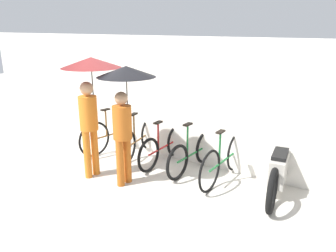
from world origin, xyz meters
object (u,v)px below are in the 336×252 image
at_px(parked_bicycle_1, 139,139).
at_px(pedestrian_leading, 90,84).
at_px(parked_bicycle_0, 113,133).
at_px(pedestrian_center, 125,94).
at_px(motorcycle, 279,170).
at_px(parked_bicycle_2, 163,146).
at_px(parked_bicycle_4, 224,159).
at_px(parked_bicycle_3, 192,153).

xyz_separation_m(parked_bicycle_1, pedestrian_leading, (-0.12, -1.15, 1.32)).
bearing_deg(parked_bicycle_0, pedestrian_center, -119.33).
bearing_deg(pedestrian_leading, motorcycle, 23.95).
height_order(parked_bicycle_1, motorcycle, parked_bicycle_1).
bearing_deg(parked_bicycle_0, parked_bicycle_1, -75.20).
height_order(parked_bicycle_2, pedestrian_center, pedestrian_center).
relative_size(parked_bicycle_0, motorcycle, 0.84).
bearing_deg(parked_bicycle_2, parked_bicycle_4, -92.34).
height_order(parked_bicycle_3, motorcycle, parked_bicycle_3).
height_order(parked_bicycle_0, parked_bicycle_1, parked_bicycle_1).
height_order(parked_bicycle_2, parked_bicycle_3, parked_bicycle_2).
xyz_separation_m(parked_bicycle_0, pedestrian_leading, (0.54, -1.10, 1.30)).
distance_m(parked_bicycle_2, pedestrian_center, 1.61).
bearing_deg(pedestrian_center, pedestrian_leading, -170.10).
bearing_deg(pedestrian_leading, parked_bicycle_4, 30.60).
bearing_deg(pedestrian_center, motorcycle, 28.44).
height_order(parked_bicycle_0, pedestrian_center, pedestrian_center).
distance_m(parked_bicycle_1, pedestrian_leading, 1.76).
bearing_deg(motorcycle, pedestrian_center, 106.50).
bearing_deg(parked_bicycle_0, parked_bicycle_3, -79.78).
relative_size(parked_bicycle_1, parked_bicycle_2, 1.01).
distance_m(pedestrian_leading, motorcycle, 3.47).
bearing_deg(motorcycle, parked_bicycle_2, 82.55).
distance_m(parked_bicycle_0, motorcycle, 3.57).
height_order(parked_bicycle_4, pedestrian_center, pedestrian_center).
bearing_deg(parked_bicycle_3, parked_bicycle_0, 93.52).
bearing_deg(parked_bicycle_1, motorcycle, -100.42).
bearing_deg(parked_bicycle_2, pedestrian_center, 175.88).
bearing_deg(pedestrian_leading, parked_bicycle_2, 58.68).
relative_size(pedestrian_leading, motorcycle, 1.04).
distance_m(parked_bicycle_0, parked_bicycle_2, 1.31).
xyz_separation_m(parked_bicycle_0, motorcycle, (3.57, 0.02, 0.00)).
bearing_deg(parked_bicycle_4, parked_bicycle_0, 90.76).
height_order(parked_bicycle_0, parked_bicycle_4, parked_bicycle_4).
height_order(parked_bicycle_0, parked_bicycle_3, parked_bicycle_3).
distance_m(parked_bicycle_1, parked_bicycle_2, 0.66).
distance_m(parked_bicycle_2, parked_bicycle_4, 1.32).
relative_size(parked_bicycle_1, parked_bicycle_4, 0.93).
relative_size(parked_bicycle_1, pedestrian_leading, 0.78).
height_order(parked_bicycle_1, parked_bicycle_4, parked_bicycle_4).
bearing_deg(parked_bicycle_4, parked_bicycle_2, 89.68).
xyz_separation_m(parked_bicycle_0, parked_bicycle_4, (2.63, -0.04, -0.01)).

